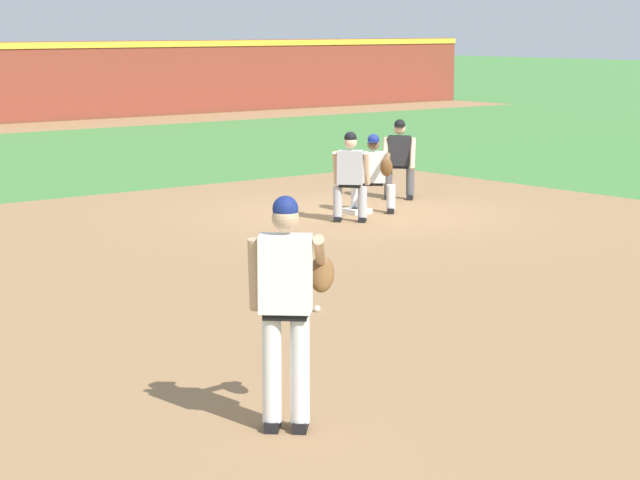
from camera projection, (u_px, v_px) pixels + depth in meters
name	position (u px, v px, depth m)	size (l,w,h in m)	color
ground_plane	(357.00, 214.00, 21.00)	(160.00, 160.00, 0.00)	#47843D
infield_dirt_patch	(334.00, 282.00, 15.37)	(18.00, 18.00, 0.01)	#9E754C
first_base_bag	(357.00, 211.00, 20.99)	(0.38, 0.38, 0.09)	white
baseball	(317.00, 309.00, 13.79)	(0.07, 0.07, 0.07)	white
pitcher	(288.00, 298.00, 9.60)	(0.85, 0.55, 1.86)	black
first_baseman	(374.00, 170.00, 20.88)	(0.73, 1.09, 1.34)	black
baserunner	(350.00, 173.00, 19.97)	(0.67, 0.68, 1.46)	black
umpire	(399.00, 156.00, 22.58)	(0.67, 0.67, 1.46)	black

